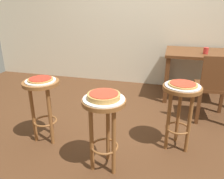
{
  "coord_description": "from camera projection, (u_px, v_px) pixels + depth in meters",
  "views": [
    {
      "loc": [
        0.46,
        -2.37,
        1.41
      ],
      "look_at": [
        -0.08,
        -0.37,
        0.6
      ],
      "focal_mm": 36.3,
      "sensor_mm": 36.0,
      "label": 1
    }
  ],
  "objects": [
    {
      "name": "stool_middle",
      "position": [
        43.0,
        98.0,
        2.31
      ],
      "size": [
        0.36,
        0.36,
        0.67
      ],
      "color": "brown",
      "rests_on": "ground_plane"
    },
    {
      "name": "ground_plane",
      "position": [
        126.0,
        126.0,
        2.75
      ],
      "size": [
        6.0,
        6.0,
        0.0
      ],
      "primitive_type": "plane",
      "color": "#4C2D19"
    },
    {
      "name": "dining_table",
      "position": [
        203.0,
        59.0,
        3.36
      ],
      "size": [
        1.08,
        0.77,
        0.72
      ],
      "color": "#5B3319",
      "rests_on": "ground_plane"
    },
    {
      "name": "cup_near_edge",
      "position": [
        206.0,
        51.0,
        3.18
      ],
      "size": [
        0.07,
        0.07,
        0.09
      ],
      "primitive_type": "cylinder",
      "color": "red",
      "rests_on": "dining_table"
    },
    {
      "name": "pizza_foreground",
      "position": [
        104.0,
        96.0,
        1.82
      ],
      "size": [
        0.27,
        0.27,
        0.05
      ],
      "color": "tan",
      "rests_on": "serving_plate_foreground"
    },
    {
      "name": "serving_plate_foreground",
      "position": [
        104.0,
        99.0,
        1.83
      ],
      "size": [
        0.34,
        0.34,
        0.01
      ],
      "primitive_type": "cylinder",
      "color": "white",
      "rests_on": "stool_foreground"
    },
    {
      "name": "stool_foreground",
      "position": [
        104.0,
        119.0,
        1.89
      ],
      "size": [
        0.36,
        0.36,
        0.67
      ],
      "color": "brown",
      "rests_on": "ground_plane"
    },
    {
      "name": "wooden_chair",
      "position": [
        215.0,
        86.0,
        2.72
      ],
      "size": [
        0.44,
        0.44,
        0.85
      ],
      "color": "#5B3319",
      "rests_on": "ground_plane"
    },
    {
      "name": "stool_leftside",
      "position": [
        180.0,
        104.0,
        2.18
      ],
      "size": [
        0.36,
        0.36,
        0.67
      ],
      "color": "brown",
      "rests_on": "ground_plane"
    },
    {
      "name": "pizza_middle",
      "position": [
        40.0,
        79.0,
        2.24
      ],
      "size": [
        0.25,
        0.25,
        0.02
      ],
      "color": "#B78442",
      "rests_on": "serving_plate_middle"
    },
    {
      "name": "serving_plate_middle",
      "position": [
        41.0,
        81.0,
        2.25
      ],
      "size": [
        0.3,
        0.3,
        0.01
      ],
      "primitive_type": "cylinder",
      "color": "white",
      "rests_on": "stool_middle"
    },
    {
      "name": "pizza_leftside",
      "position": [
        183.0,
        84.0,
        2.11
      ],
      "size": [
        0.27,
        0.27,
        0.02
      ],
      "color": "tan",
      "rests_on": "serving_plate_leftside"
    },
    {
      "name": "serving_plate_leftside",
      "position": [
        183.0,
        86.0,
        2.11
      ],
      "size": [
        0.33,
        0.33,
        0.01
      ],
      "primitive_type": "cylinder",
      "color": "silver",
      "rests_on": "stool_leftside"
    }
  ]
}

